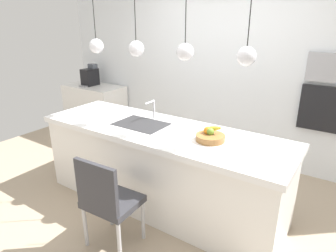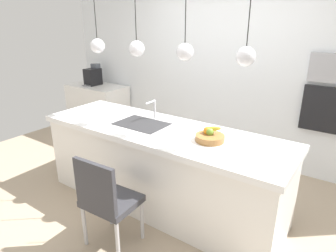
{
  "view_description": "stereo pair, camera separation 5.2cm",
  "coord_description": "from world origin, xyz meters",
  "px_view_note": "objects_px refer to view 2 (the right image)",
  "views": [
    {
      "loc": [
        1.68,
        -2.35,
        1.98
      ],
      "look_at": [
        0.1,
        0.0,
        0.95
      ],
      "focal_mm": 31.39,
      "sensor_mm": 36.0,
      "label": 1
    },
    {
      "loc": [
        1.72,
        -2.32,
        1.98
      ],
      "look_at": [
        0.1,
        0.0,
        0.95
      ],
      "focal_mm": 31.39,
      "sensor_mm": 36.0,
      "label": 2
    }
  ],
  "objects_px": {
    "oven": "(326,110)",
    "chair_near": "(106,198)",
    "fruit_bowl": "(210,136)",
    "microwave": "(334,68)",
    "coffee_machine": "(93,76)"
  },
  "relations": [
    {
      "from": "chair_near",
      "to": "oven",
      "type": "bearing_deg",
      "value": 61.18
    },
    {
      "from": "microwave",
      "to": "chair_near",
      "type": "height_order",
      "value": "microwave"
    },
    {
      "from": "fruit_bowl",
      "to": "oven",
      "type": "bearing_deg",
      "value": 64.0
    },
    {
      "from": "fruit_bowl",
      "to": "coffee_machine",
      "type": "height_order",
      "value": "coffee_machine"
    },
    {
      "from": "microwave",
      "to": "chair_near",
      "type": "distance_m",
      "value": 2.91
    },
    {
      "from": "microwave",
      "to": "oven",
      "type": "bearing_deg",
      "value": 0.0
    },
    {
      "from": "microwave",
      "to": "coffee_machine",
      "type": "bearing_deg",
      "value": -175.55
    },
    {
      "from": "microwave",
      "to": "fruit_bowl",
      "type": "bearing_deg",
      "value": -116.0
    },
    {
      "from": "fruit_bowl",
      "to": "microwave",
      "type": "bearing_deg",
      "value": 64.0
    },
    {
      "from": "fruit_bowl",
      "to": "chair_near",
      "type": "xyz_separation_m",
      "value": [
        -0.56,
        -0.84,
        -0.44
      ]
    },
    {
      "from": "fruit_bowl",
      "to": "microwave",
      "type": "xyz_separation_m",
      "value": [
        0.77,
        1.57,
        0.5
      ]
    },
    {
      "from": "oven",
      "to": "chair_near",
      "type": "relative_size",
      "value": 0.62
    },
    {
      "from": "coffee_machine",
      "to": "microwave",
      "type": "xyz_separation_m",
      "value": [
        3.82,
        0.3,
        0.45
      ]
    },
    {
      "from": "coffee_machine",
      "to": "chair_near",
      "type": "distance_m",
      "value": 3.3
    },
    {
      "from": "coffee_machine",
      "to": "microwave",
      "type": "distance_m",
      "value": 3.86
    }
  ]
}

